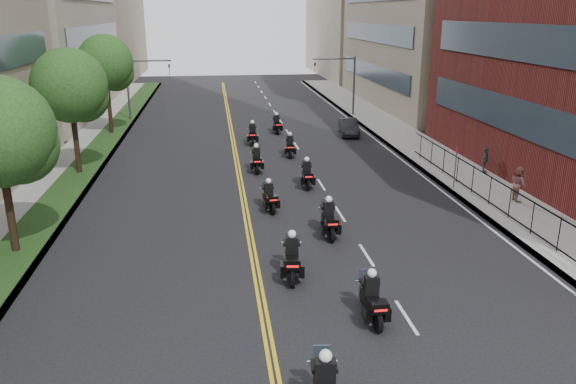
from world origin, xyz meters
name	(u,v)px	position (x,y,z in m)	size (l,w,h in m)	color
sidewalk_right	(434,157)	(12.00, 25.00, 0.07)	(4.00, 90.00, 0.15)	gray
sidewalk_left	(70,170)	(-12.00, 25.00, 0.07)	(4.00, 90.00, 0.15)	gray
grass_strip	(83,168)	(-11.20, 25.00, 0.17)	(2.00, 90.00, 0.04)	#173513
iron_fence	(521,210)	(11.00, 12.00, 0.90)	(0.05, 28.00, 1.50)	black
street_trees	(48,106)	(-11.05, 18.61, 5.13)	(4.40, 38.40, 7.98)	#301E15
traffic_signal_right	(344,77)	(9.54, 42.00, 3.70)	(4.09, 0.20, 5.60)	#3F3F44
traffic_signal_left	(138,80)	(-9.54, 42.00, 3.70)	(4.09, 0.20, 5.60)	#3F3F44
motorcycle_1	(372,300)	(2.01, 5.02, 0.69)	(0.54, 2.37, 1.75)	black
motorcycle_2	(292,259)	(-0.14, 8.41, 0.73)	(0.72, 2.51, 1.86)	black
motorcycle_3	(329,220)	(2.07, 12.33, 0.72)	(0.58, 2.47, 1.82)	black
motorcycle_4	(269,198)	(-0.24, 16.05, 0.65)	(0.68, 2.22, 1.64)	black
motorcycle_5	(307,175)	(2.30, 19.73, 0.69)	(0.59, 2.35, 1.74)	black
motorcycle_6	(257,161)	(-0.31, 23.36, 0.70)	(0.55, 2.40, 1.77)	black
motorcycle_7	(290,147)	(2.29, 26.92, 0.67)	(0.61, 2.29, 1.69)	black
motorcycle_8	(253,135)	(0.00, 31.05, 0.71)	(0.61, 2.45, 1.81)	black
motorcycle_9	(277,125)	(2.27, 34.86, 0.68)	(0.54, 2.33, 1.72)	black
parked_sedan	(349,127)	(8.00, 33.35, 0.65)	(1.38, 3.95, 1.30)	black
pedestrian_b	(519,184)	(12.76, 15.40, 1.07)	(0.89, 0.69, 1.84)	#945A51
pedestrian_c	(485,160)	(13.50, 20.67, 0.94)	(0.93, 0.39, 1.59)	#46454E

